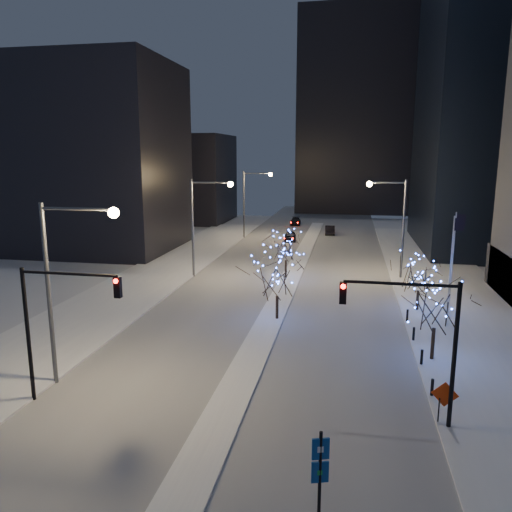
% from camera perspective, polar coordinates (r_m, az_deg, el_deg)
% --- Properties ---
extents(ground, '(160.00, 160.00, 0.00)m').
position_cam_1_polar(ground, '(25.21, -3.91, -18.02)').
color(ground, white).
rests_on(ground, ground).
extents(road, '(20.00, 130.00, 0.02)m').
position_cam_1_polar(road, '(57.83, 4.81, -0.91)').
color(road, '#A4A9B3').
rests_on(road, ground).
extents(median, '(2.00, 80.00, 0.15)m').
position_cam_1_polar(median, '(52.97, 4.25, -1.99)').
color(median, white).
rests_on(median, ground).
extents(east_sidewalk, '(10.00, 90.00, 0.15)m').
position_cam_1_polar(east_sidewalk, '(44.01, 22.57, -5.68)').
color(east_sidewalk, white).
rests_on(east_sidewalk, ground).
extents(west_sidewalk, '(8.00, 90.00, 0.15)m').
position_cam_1_polar(west_sidewalk, '(47.29, -14.34, -3.98)').
color(west_sidewalk, white).
rests_on(west_sidewalk, ground).
extents(filler_west_near, '(22.00, 18.00, 24.00)m').
position_cam_1_polar(filler_west_near, '(69.85, -18.46, 10.60)').
color(filler_west_near, black).
rests_on(filler_west_near, ground).
extents(filler_west_far, '(18.00, 16.00, 16.00)m').
position_cam_1_polar(filler_west_far, '(96.64, -8.56, 8.77)').
color(filler_west_far, black).
rests_on(filler_west_far, ground).
extents(horizon_block, '(24.00, 14.00, 42.00)m').
position_cam_1_polar(horizon_block, '(113.52, 11.24, 15.64)').
color(horizon_block, black).
rests_on(horizon_block, ground).
extents(street_lamp_w_near, '(4.40, 0.56, 10.00)m').
position_cam_1_polar(street_lamp_w_near, '(28.04, -21.00, -1.44)').
color(street_lamp_w_near, '#595E66').
rests_on(street_lamp_w_near, ground).
extents(street_lamp_w_mid, '(4.40, 0.56, 10.00)m').
position_cam_1_polar(street_lamp_w_mid, '(50.71, -6.15, 4.75)').
color(street_lamp_w_mid, '#595E66').
rests_on(street_lamp_w_mid, ground).
extents(street_lamp_w_far, '(4.40, 0.56, 10.00)m').
position_cam_1_polar(street_lamp_w_far, '(74.87, -0.60, 6.98)').
color(street_lamp_w_far, '#595E66').
rests_on(street_lamp_w_far, ground).
extents(street_lamp_east, '(3.90, 0.56, 10.00)m').
position_cam_1_polar(street_lamp_east, '(51.73, 15.56, 4.48)').
color(street_lamp_east, '#595E66').
rests_on(street_lamp_east, ground).
extents(traffic_signal_west, '(5.26, 0.43, 7.00)m').
position_cam_1_polar(traffic_signal_west, '(26.58, -22.06, -6.09)').
color(traffic_signal_west, black).
rests_on(traffic_signal_west, ground).
extents(traffic_signal_east, '(5.26, 0.43, 7.00)m').
position_cam_1_polar(traffic_signal_east, '(23.71, 18.20, -7.92)').
color(traffic_signal_east, black).
rests_on(traffic_signal_east, ground).
extents(flagpoles, '(1.35, 2.60, 8.00)m').
position_cam_1_polar(flagpoles, '(39.95, 21.59, -0.29)').
color(flagpoles, silver).
rests_on(flagpoles, east_sidewalk).
extents(bollards, '(0.16, 12.16, 0.90)m').
position_cam_1_polar(bollards, '(33.67, 17.97, -9.62)').
color(bollards, black).
rests_on(bollards, east_sidewalk).
extents(car_near, '(2.04, 4.28, 1.41)m').
position_cam_1_polar(car_near, '(73.22, 3.93, 2.29)').
color(car_near, black).
rests_on(car_near, ground).
extents(car_mid, '(1.69, 4.35, 1.41)m').
position_cam_1_polar(car_mid, '(80.01, 8.44, 2.98)').
color(car_mid, black).
rests_on(car_mid, ground).
extents(car_far, '(2.07, 4.50, 1.27)m').
position_cam_1_polar(car_far, '(90.03, 4.54, 3.96)').
color(car_far, black).
rests_on(car_far, ground).
extents(holiday_tree_median_near, '(5.02, 5.02, 5.32)m').
position_cam_1_polar(holiday_tree_median_near, '(37.45, 2.45, -2.22)').
color(holiday_tree_median_near, black).
rests_on(holiday_tree_median_near, median).
extents(holiday_tree_median_far, '(3.97, 3.97, 4.78)m').
position_cam_1_polar(holiday_tree_median_far, '(50.21, 3.45, 1.05)').
color(holiday_tree_median_far, black).
rests_on(holiday_tree_median_far, median).
extents(holiday_tree_plaza_near, '(4.87, 4.87, 5.42)m').
position_cam_1_polar(holiday_tree_plaza_near, '(31.84, 19.86, -5.11)').
color(holiday_tree_plaza_near, black).
rests_on(holiday_tree_plaza_near, east_sidewalk).
extents(holiday_tree_plaza_far, '(4.48, 4.48, 4.48)m').
position_cam_1_polar(holiday_tree_plaza_far, '(41.74, 18.14, -2.05)').
color(holiday_tree_plaza_far, black).
rests_on(holiday_tree_plaza_far, east_sidewalk).
extents(wayfinding_sign, '(0.59, 0.25, 3.38)m').
position_cam_1_polar(wayfinding_sign, '(18.40, 7.34, -22.80)').
color(wayfinding_sign, black).
rests_on(wayfinding_sign, ground).
extents(construction_sign, '(1.21, 0.24, 2.01)m').
position_cam_1_polar(construction_sign, '(25.51, 20.75, -14.95)').
color(construction_sign, black).
rests_on(construction_sign, east_sidewalk).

